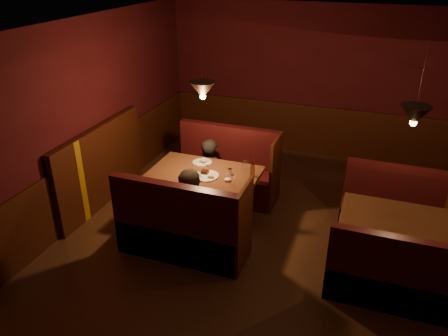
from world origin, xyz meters
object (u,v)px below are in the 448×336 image
(main_bench_far, at_px, (227,174))
(diner_b, at_px, (193,198))
(second_bench_far, at_px, (392,213))
(diner_a, at_px, (210,160))
(second_bench_near, at_px, (390,280))
(main_bench_near, at_px, (182,232))
(main_table, at_px, (206,184))
(second_table, at_px, (392,228))

(main_bench_far, relative_size, diner_b, 1.15)
(second_bench_far, relative_size, diner_a, 1.01)
(diner_a, bearing_deg, diner_b, 124.40)
(second_bench_far, height_order, second_bench_near, same)
(second_bench_near, distance_m, diner_a, 3.24)
(diner_a, bearing_deg, main_bench_far, -112.41)
(main_bench_near, relative_size, diner_b, 1.15)
(main_bench_far, distance_m, diner_a, 0.44)
(main_table, height_order, diner_b, diner_b)
(main_bench_far, height_order, diner_a, diner_a)
(main_bench_far, height_order, second_table, main_bench_far)
(second_table, bearing_deg, main_table, 177.52)
(main_bench_near, distance_m, diner_b, 0.47)
(main_bench_far, xyz_separation_m, second_bench_near, (2.60, -1.76, -0.05))
(main_table, distance_m, main_bench_far, 0.93)
(second_table, bearing_deg, main_bench_far, 158.80)
(main_table, bearing_deg, diner_a, 106.08)
(main_table, xyz_separation_m, second_bench_far, (2.62, 0.65, -0.32))
(main_bench_far, xyz_separation_m, diner_a, (-0.21, -0.21, 0.33))
(second_bench_far, bearing_deg, main_bench_near, -149.36)
(main_bench_near, height_order, diner_a, diner_a)
(diner_b, bearing_deg, main_table, 76.22)
(main_table, relative_size, diner_b, 1.05)
(main_table, relative_size, second_table, 1.22)
(second_bench_far, bearing_deg, diner_b, -153.86)
(main_table, xyz_separation_m, main_bench_near, (0.02, -0.89, -0.27))
(second_bench_near, distance_m, diner_b, 2.61)
(main_bench_near, bearing_deg, second_bench_near, 0.25)
(main_table, distance_m, diner_b, 0.62)
(main_bench_far, bearing_deg, main_table, -91.17)
(main_bench_near, relative_size, second_bench_near, 1.21)
(main_table, bearing_deg, main_bench_near, -88.84)
(main_bench_near, distance_m, second_table, 2.69)
(second_bench_far, relative_size, second_bench_near, 1.00)
(main_bench_far, xyz_separation_m, second_bench_far, (2.60, -0.23, -0.05))
(main_bench_near, height_order, second_bench_near, main_bench_near)
(main_table, height_order, second_table, main_table)
(main_bench_near, xyz_separation_m, second_bench_near, (2.60, 0.01, -0.05))
(second_bench_near, bearing_deg, diner_b, 173.91)
(diner_b, bearing_deg, main_bench_near, -117.72)
(main_table, bearing_deg, second_bench_near, -18.51)
(main_bench_far, bearing_deg, diner_b, -88.40)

